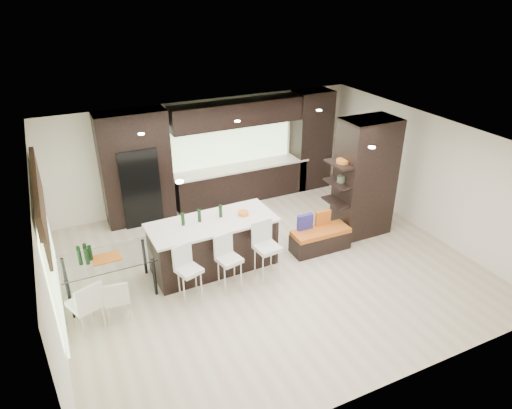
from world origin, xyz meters
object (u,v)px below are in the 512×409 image
stool_mid (229,269)px  chair_near (117,300)px  stool_left (190,280)px  stool_right (267,258)px  bench (320,240)px  dining_table (110,276)px  chair_far (86,307)px  kitchen_island (213,244)px  floor_vase (353,214)px  chair_end (170,259)px

stool_mid → chair_near: stool_mid is taller
stool_left → stool_right: stool_right is taller
stool_mid → stool_right: bearing=-14.2°
bench → dining_table: (-4.38, 0.36, 0.15)m
stool_mid → chair_far: stool_mid is taller
kitchen_island → floor_vase: bearing=-4.4°
bench → chair_end: (-3.23, 0.36, 0.21)m
chair_far → chair_near: bearing=-18.4°
kitchen_island → chair_far: size_ratio=2.87×
stool_right → chair_far: stool_right is taller
stool_left → chair_far: size_ratio=1.02×
floor_vase → stool_left: bearing=-170.5°
dining_table → chair_near: dining_table is taller
floor_vase → dining_table: 5.38m
bench → stool_right: bearing=-161.9°
stool_mid → stool_right: 0.78m
bench → floor_vase: size_ratio=1.18×
chair_near → chair_far: size_ratio=0.88×
stool_left → chair_end: chair_end is taller
stool_mid → chair_end: 1.23m
chair_end → stool_mid: bearing=-135.1°
kitchen_island → stool_right: kitchen_island is taller
kitchen_island → stool_mid: bearing=-91.6°
dining_table → floor_vase: bearing=-2.2°
stool_left → chair_far: bearing=160.5°
stool_right → chair_near: stool_right is taller
dining_table → chair_near: bearing=-90.8°
bench → dining_table: 4.40m
bench → kitchen_island: bearing=171.3°
stool_right → chair_end: (-1.69, 0.84, -0.04)m
stool_left → kitchen_island: bearing=28.9°
bench → chair_end: bearing=174.5°
bench → stool_left: bearing=-170.8°
stool_right → kitchen_island: bearing=125.8°
kitchen_island → stool_left: (-0.78, -0.84, -0.08)m
stool_right → bench: stool_right is taller
stool_left → chair_near: stool_left is taller
bench → floor_vase: bearing=13.6°
floor_vase → chair_end: floor_vase is taller
stool_left → chair_far: stool_left is taller
kitchen_island → stool_left: kitchen_island is taller
bench → chair_end: chair_end is taller
floor_vase → bench: bearing=-167.2°
kitchen_island → chair_far: (-2.58, -0.81, -0.09)m
floor_vase → chair_near: size_ratio=1.40×
dining_table → bench: bearing=-5.5°
chair_near → kitchen_island: bearing=28.0°
kitchen_island → chair_end: size_ratio=2.76×
kitchen_island → chair_near: (-2.06, -0.78, -0.14)m
bench → dining_table: size_ratio=0.79×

